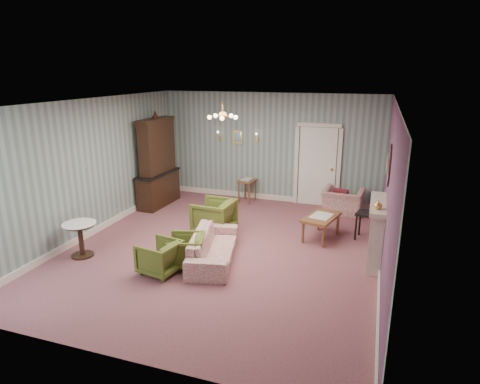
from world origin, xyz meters
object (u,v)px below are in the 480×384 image
(wingback_chair, at_px, (343,197))
(side_table_black, at_px, (365,226))
(olive_chair_c, at_px, (214,215))
(sofa_chintz, at_px, (213,242))
(fireplace, at_px, (376,232))
(pedestal_table, at_px, (81,240))
(coffee_table, at_px, (321,227))
(olive_chair_a, at_px, (159,256))
(dresser, at_px, (157,160))
(olive_chair_b, at_px, (186,249))

(wingback_chair, xyz_separation_m, side_table_black, (0.60, -1.55, -0.12))
(olive_chair_c, relative_size, sofa_chintz, 0.44)
(fireplace, height_order, pedestal_table, fireplace)
(olive_chair_c, height_order, coffee_table, olive_chair_c)
(wingback_chair, distance_m, coffee_table, 1.83)
(sofa_chintz, relative_size, coffee_table, 1.89)
(olive_chair_a, distance_m, dresser, 4.03)
(olive_chair_a, distance_m, olive_chair_c, 2.07)
(sofa_chintz, height_order, side_table_black, sofa_chintz)
(olive_chair_a, height_order, dresser, dresser)
(sofa_chintz, distance_m, fireplace, 3.03)
(olive_chair_b, bearing_deg, fireplace, 94.82)
(olive_chair_c, relative_size, wingback_chair, 0.86)
(wingback_chair, bearing_deg, olive_chair_a, 61.81)
(wingback_chair, xyz_separation_m, dresser, (-4.70, -0.85, 0.80))
(olive_chair_a, relative_size, side_table_black, 1.10)
(olive_chair_a, xyz_separation_m, dresser, (-1.93, 3.43, 0.89))
(olive_chair_a, xyz_separation_m, olive_chair_c, (0.20, 2.06, 0.09))
(olive_chair_a, distance_m, fireplace, 3.97)
(dresser, bearing_deg, olive_chair_c, -30.18)
(olive_chair_a, bearing_deg, side_table_black, 139.51)
(dresser, bearing_deg, pedestal_table, -84.43)
(olive_chair_a, distance_m, sofa_chintz, 1.04)
(sofa_chintz, relative_size, fireplace, 1.35)
(olive_chair_c, bearing_deg, olive_chair_a, -1.92)
(side_table_black, bearing_deg, olive_chair_c, -168.12)
(olive_chair_b, height_order, olive_chair_c, olive_chair_c)
(olive_chair_b, height_order, side_table_black, olive_chair_b)
(fireplace, distance_m, coffee_table, 1.38)
(fireplace, bearing_deg, olive_chair_c, 174.08)
(olive_chair_b, distance_m, side_table_black, 3.84)
(wingback_chair, height_order, dresser, dresser)
(olive_chair_c, distance_m, fireplace, 3.41)
(dresser, bearing_deg, olive_chair_b, -50.78)
(olive_chair_b, xyz_separation_m, fireplace, (3.25, 1.32, 0.25))
(olive_chair_a, xyz_separation_m, wingback_chair, (2.77, 4.27, 0.09))
(sofa_chintz, bearing_deg, olive_chair_b, 121.45)
(olive_chair_b, bearing_deg, olive_chair_c, 167.23)
(olive_chair_c, bearing_deg, side_table_black, 105.41)
(fireplace, bearing_deg, pedestal_table, -163.47)
(sofa_chintz, height_order, dresser, dresser)
(wingback_chair, bearing_deg, fireplace, 112.31)
(fireplace, distance_m, pedestal_table, 5.58)
(coffee_table, relative_size, side_table_black, 1.69)
(fireplace, relative_size, side_table_black, 2.36)
(olive_chair_c, xyz_separation_m, side_table_black, (3.17, 0.67, -0.12))
(olive_chair_b, bearing_deg, wingback_chair, 130.64)
(olive_chair_b, bearing_deg, pedestal_table, -99.98)
(coffee_table, height_order, pedestal_table, pedestal_table)
(sofa_chintz, bearing_deg, dresser, 31.76)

